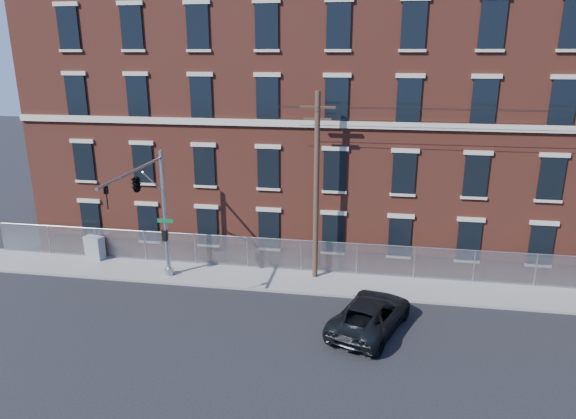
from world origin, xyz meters
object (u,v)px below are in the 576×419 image
(pickup_truck, at_px, (370,314))
(utility_cabinet, at_px, (95,248))
(utility_pole_near, at_px, (316,185))
(traffic_signal_mast, at_px, (144,194))

(pickup_truck, relative_size, utility_cabinet, 3.81)
(pickup_truck, height_order, utility_cabinet, utility_cabinet)
(utility_pole_near, distance_m, utility_cabinet, 13.99)
(pickup_truck, xyz_separation_m, utility_cabinet, (-16.30, 5.40, 0.08))
(pickup_truck, distance_m, utility_cabinet, 17.17)
(utility_pole_near, relative_size, pickup_truck, 1.87)
(traffic_signal_mast, relative_size, utility_pole_near, 0.70)
(pickup_truck, bearing_deg, utility_cabinet, 2.27)
(traffic_signal_mast, height_order, utility_cabinet, traffic_signal_mast)
(traffic_signal_mast, distance_m, utility_cabinet, 7.92)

